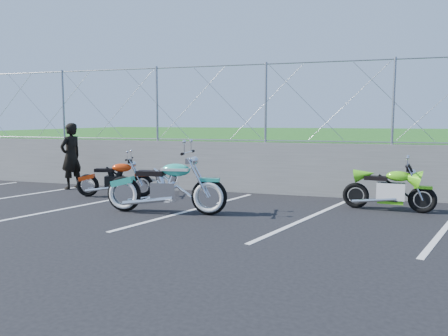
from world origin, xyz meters
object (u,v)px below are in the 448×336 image
(person_standing, at_px, (71,156))
(naked_orange, at_px, (116,180))
(cruiser_turquoise, at_px, (167,189))
(sportbike_green, at_px, (390,191))

(person_standing, bearing_deg, naked_orange, 79.74)
(cruiser_turquoise, relative_size, sportbike_green, 1.37)
(cruiser_turquoise, relative_size, naked_orange, 1.36)
(cruiser_turquoise, relative_size, person_standing, 1.41)
(naked_orange, distance_m, sportbike_green, 6.28)
(cruiser_turquoise, bearing_deg, sportbike_green, 14.36)
(naked_orange, bearing_deg, sportbike_green, -14.19)
(cruiser_turquoise, xyz_separation_m, person_standing, (-3.81, 2.12, 0.39))
(cruiser_turquoise, bearing_deg, naked_orange, 139.44)
(cruiser_turquoise, distance_m, person_standing, 4.38)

